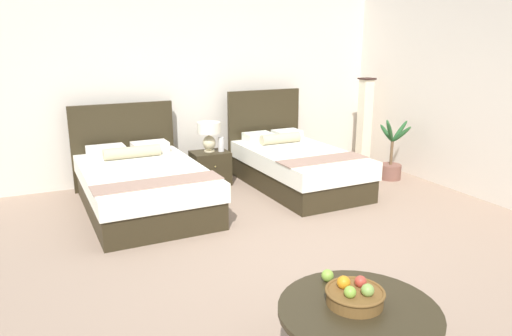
{
  "coord_description": "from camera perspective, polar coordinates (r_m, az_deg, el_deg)",
  "views": [
    {
      "loc": [
        -2.14,
        -3.77,
        2.02
      ],
      "look_at": [
        -0.16,
        0.54,
        0.74
      ],
      "focal_mm": 33.12,
      "sensor_mm": 36.0,
      "label": 1
    }
  ],
  "objects": [
    {
      "name": "bed_near_window",
      "position": [
        5.99,
        -13.56,
        -1.94
      ],
      "size": [
        1.46,
        2.23,
        1.19
      ],
      "color": "#2F2717",
      "rests_on": "ground"
    },
    {
      "name": "bed_near_corner",
      "position": [
        6.72,
        4.76,
        0.35
      ],
      "size": [
        1.26,
        2.17,
        1.28
      ],
      "color": "#2F2717",
      "rests_on": "ground"
    },
    {
      "name": "potted_palm",
      "position": [
        7.36,
        15.97,
        0.6
      ],
      "size": [
        0.49,
        0.49,
        0.91
      ],
      "color": "brown",
      "rests_on": "ground"
    },
    {
      "name": "ground_plane",
      "position": [
        4.78,
        4.46,
        -10.01
      ],
      "size": [
        9.76,
        9.84,
        0.02
      ],
      "primitive_type": "cube",
      "color": "gray"
    },
    {
      "name": "fruit_bowl",
      "position": [
        3.04,
        11.85,
        -14.77
      ],
      "size": [
        0.37,
        0.37,
        0.16
      ],
      "color": "brown",
      "rests_on": "coffee_table"
    },
    {
      "name": "wall_back",
      "position": [
        7.24,
        -7.58,
        9.87
      ],
      "size": [
        9.76,
        0.12,
        2.74
      ],
      "primitive_type": "cube",
      "color": "silver",
      "rests_on": "ground"
    },
    {
      "name": "loose_apple",
      "position": [
        3.27,
        8.64,
        -12.72
      ],
      "size": [
        0.08,
        0.08,
        0.08
      ],
      "color": "#89B43F",
      "rests_on": "coffee_table"
    },
    {
      "name": "floor_lamp_corner",
      "position": [
        8.0,
        12.95,
        5.4
      ],
      "size": [
        0.21,
        0.21,
        1.44
      ],
      "color": "black",
      "rests_on": "ground"
    },
    {
      "name": "table_lamp",
      "position": [
        6.74,
        -5.71,
        4.3
      ],
      "size": [
        0.33,
        0.33,
        0.42
      ],
      "color": "beige",
      "rests_on": "nightstand"
    },
    {
      "name": "wall_side_right",
      "position": [
        6.71,
        26.78,
        7.99
      ],
      "size": [
        0.12,
        5.44,
        2.74
      ],
      "primitive_type": "cube",
      "color": "beige",
      "rests_on": "ground"
    },
    {
      "name": "vase",
      "position": [
        6.78,
        -4.24,
        2.87
      ],
      "size": [
        0.09,
        0.09,
        0.2
      ],
      "color": "silver",
      "rests_on": "nightstand"
    },
    {
      "name": "nightstand",
      "position": [
        6.84,
        -5.54,
        0.0
      ],
      "size": [
        0.52,
        0.43,
        0.48
      ],
      "color": "#2F2717",
      "rests_on": "ground"
    },
    {
      "name": "coffee_table",
      "position": [
        3.09,
        12.25,
        -17.93
      ],
      "size": [
        0.99,
        0.99,
        0.46
      ],
      "color": "#2F2717",
      "rests_on": "ground"
    }
  ]
}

